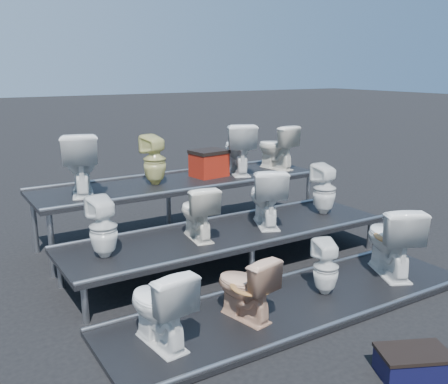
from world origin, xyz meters
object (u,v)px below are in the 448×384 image
toilet_4 (103,227)px  toilet_1 (245,286)px  step_stool (413,365)px  toilet_2 (326,267)px  toilet_11 (276,147)px  toilet_8 (80,163)px  toilet_9 (155,160)px  toilet_10 (238,148)px  toilet_3 (391,239)px  toilet_7 (324,189)px  toilet_6 (266,196)px  red_crate (209,165)px  toilet_5 (197,212)px  toilet_0 (159,306)px

toilet_4 → toilet_1: bearing=120.7°
toilet_4 → step_stool: size_ratio=1.22×
toilet_2 → toilet_11: size_ratio=0.86×
toilet_8 → toilet_9: (1.02, 0.00, -0.05)m
toilet_1 → toilet_2: 1.05m
toilet_10 → toilet_3: bearing=120.6°
toilet_7 → toilet_11: bearing=-96.7°
toilet_2 → toilet_6: size_ratio=0.79×
toilet_8 → red_crate: (1.93, 0.06, -0.23)m
toilet_8 → red_crate: size_ratio=1.66×
toilet_1 → toilet_11: bearing=-144.0°
toilet_3 → toilet_9: bearing=-30.0°
toilet_1 → toilet_8: (-0.79, 2.60, 0.87)m
toilet_5 → toilet_4: bearing=8.2°
toilet_0 → toilet_1: 0.90m
toilet_6 → step_stool: bearing=103.3°
toilet_4 → toilet_6: toilet_6 is taller
toilet_4 → step_stool: toilet_4 is taller
toilet_7 → red_crate: red_crate is taller
step_stool → toilet_2: bearing=100.5°
toilet_11 → toilet_7: bearing=75.8°
toilet_2 → toilet_9: (-0.82, 2.60, 0.84)m
toilet_4 → toilet_6: bearing=174.5°
toilet_7 → toilet_10: bearing=-66.4°
toilet_3 → toilet_10: size_ratio=1.10×
toilet_7 → toilet_9: 2.39m
toilet_0 → toilet_3: size_ratio=0.86×
toilet_0 → toilet_11: 4.23m
toilet_10 → step_stool: size_ratio=1.42×
toilet_10 → toilet_6: bearing=92.9°
toilet_3 → step_stool: (-1.38, -1.44, -0.39)m
toilet_0 → toilet_1: (0.90, 0.00, -0.04)m
toilet_5 → toilet_7: size_ratio=0.94×
toilet_7 → toilet_9: bearing=-34.0°
toilet_4 → toilet_6: 2.15m
toilet_1 → toilet_2: toilet_1 is taller
toilet_10 → red_crate: bearing=13.7°
toilet_2 → step_stool: toilet_2 is taller
toilet_8 → toilet_3: bearing=153.2°
toilet_9 → step_stool: 4.21m
toilet_5 → toilet_7: bearing=-171.8°
toilet_8 → red_crate: 1.94m
toilet_4 → toilet_7: size_ratio=0.95×
toilet_7 → toilet_2: bearing=48.0°
toilet_10 → toilet_0: bearing=66.8°
toilet_4 → toilet_5: 1.14m
toilet_1 → toilet_10: bearing=-133.8°
toilet_4 → toilet_5: (1.14, 0.00, -0.00)m
toilet_1 → toilet_4: toilet_4 is taller
toilet_0 → toilet_9: toilet_9 is taller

